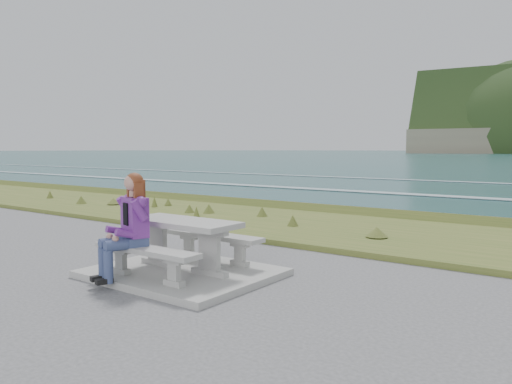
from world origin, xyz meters
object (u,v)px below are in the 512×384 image
(bench_seaward, at_px, (213,240))
(seated_woman, at_px, (124,240))
(bench_landward, at_px, (146,255))
(picnic_table, at_px, (182,231))

(bench_seaward, xyz_separation_m, seated_woman, (-0.29, -1.53, 0.19))
(seated_woman, bearing_deg, bench_seaward, 96.53)
(bench_landward, relative_size, bench_seaward, 1.00)
(picnic_table, height_order, seated_woman, seated_woman)
(bench_landward, distance_m, seated_woman, 0.37)
(bench_landward, distance_m, bench_seaward, 1.40)
(bench_landward, xyz_separation_m, bench_seaward, (0.00, 1.40, 0.00))
(bench_seaward, bearing_deg, bench_landward, -90.00)
(picnic_table, relative_size, seated_woman, 1.22)
(picnic_table, height_order, bench_seaward, picnic_table)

